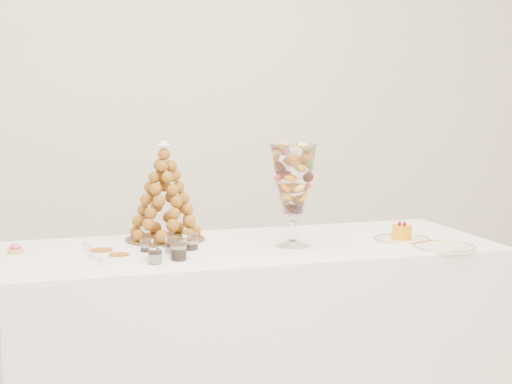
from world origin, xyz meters
name	(u,v)px	position (x,y,z in m)	size (l,w,h in m)	color
buffet_table	(252,335)	(0.09, 0.39, 0.36)	(1.91, 0.83, 0.72)	white
lace_tray	(166,246)	(-0.24, 0.42, 0.73)	(0.55, 0.42, 0.02)	white
macaron_vase	(293,181)	(0.24, 0.35, 0.97)	(0.18, 0.18, 0.39)	white
cake_plate	(402,240)	(0.68, 0.32, 0.72)	(0.23, 0.23, 0.01)	white
spare_plate	(444,248)	(0.77, 0.14, 0.72)	(0.24, 0.24, 0.01)	white
pink_tart	(16,249)	(-0.79, 0.48, 0.73)	(0.06, 0.06, 0.04)	tan
verrine_a	(147,248)	(-0.33, 0.29, 0.75)	(0.05, 0.05, 0.07)	white
verrine_b	(173,247)	(-0.25, 0.25, 0.75)	(0.06, 0.06, 0.08)	white
verrine_c	(190,244)	(-0.17, 0.29, 0.75)	(0.06, 0.06, 0.08)	white
verrine_d	(155,255)	(-0.32, 0.16, 0.75)	(0.05, 0.05, 0.06)	white
verrine_e	(179,250)	(-0.23, 0.20, 0.75)	(0.06, 0.06, 0.08)	white
ramekin_back	(102,254)	(-0.49, 0.31, 0.73)	(0.09, 0.09, 0.03)	white
ramekin_front	(119,259)	(-0.44, 0.22, 0.73)	(0.08, 0.08, 0.03)	white
croquembouche	(165,192)	(-0.23, 0.50, 0.92)	(0.31, 0.31, 0.39)	brown
mousse_cake	(402,232)	(0.68, 0.31, 0.76)	(0.08, 0.08, 0.07)	orange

